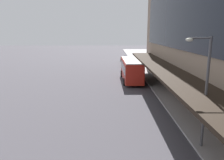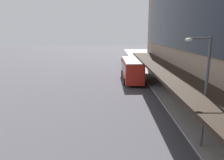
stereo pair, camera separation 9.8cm
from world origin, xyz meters
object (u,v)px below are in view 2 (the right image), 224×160
at_px(street_lamp, 203,85).
at_px(sedan_oncoming_front, 125,59).
at_px(sedan_far_back, 127,62).
at_px(transit_bus_kerbside_front, 132,69).

bearing_deg(street_lamp, sedan_oncoming_front, 92.74).
distance_m(sedan_oncoming_front, street_lamp, 41.01).
height_order(sedan_oncoming_front, street_lamp, street_lamp).
bearing_deg(sedan_far_back, sedan_oncoming_front, 89.82).
relative_size(sedan_far_back, street_lamp, 0.73).
relative_size(transit_bus_kerbside_front, street_lamp, 1.43).
bearing_deg(street_lamp, transit_bus_kerbside_front, 97.04).
relative_size(sedan_oncoming_front, sedan_far_back, 0.90).
height_order(transit_bus_kerbside_front, street_lamp, street_lamp).
bearing_deg(sedan_oncoming_front, street_lamp, -87.26).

